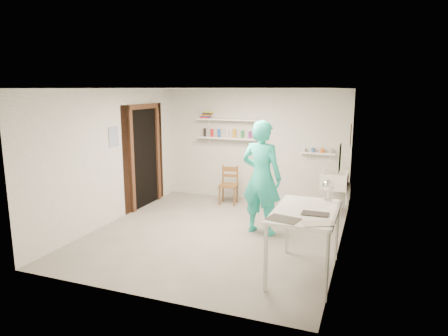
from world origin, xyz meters
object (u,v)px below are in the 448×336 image
(belfast_sink, at_px, (334,180))
(work_table, at_px, (304,242))
(man, at_px, (261,178))
(desk_lamp, at_px, (329,186))
(wall_clock, at_px, (263,156))
(wooden_chair, at_px, (229,185))

(belfast_sink, relative_size, work_table, 0.46)
(man, xyz_separation_m, work_table, (0.94, -1.30, -0.52))
(belfast_sink, height_order, desk_lamp, desk_lamp)
(desk_lamp, bearing_deg, belfast_sink, 92.82)
(wall_clock, height_order, work_table, wall_clock)
(wooden_chair, xyz_separation_m, work_table, (2.04, -2.73, 0.04))
(wall_clock, distance_m, desk_lamp, 1.56)
(man, relative_size, work_table, 1.45)
(man, bearing_deg, belfast_sink, -116.76)
(belfast_sink, relative_size, wall_clock, 1.75)
(wooden_chair, xyz_separation_m, desk_lamp, (2.26, -2.21, 0.70))
(belfast_sink, xyz_separation_m, work_table, (-0.11, -2.69, -0.26))
(belfast_sink, relative_size, desk_lamp, 3.65)
(belfast_sink, height_order, work_table, work_table)
(wooden_chair, distance_m, desk_lamp, 3.23)
(belfast_sink, bearing_deg, desk_lamp, -87.18)
(wooden_chair, relative_size, work_table, 0.61)
(belfast_sink, xyz_separation_m, wooden_chair, (-2.15, 0.04, -0.30))
(wall_clock, xyz_separation_m, desk_lamp, (1.20, -0.99, -0.18))
(desk_lamp, bearing_deg, work_table, -112.42)
(man, bearing_deg, work_table, 136.14)
(work_table, distance_m, desk_lamp, 0.87)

